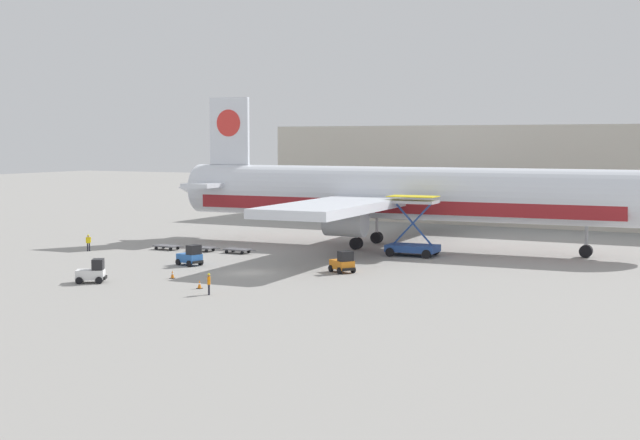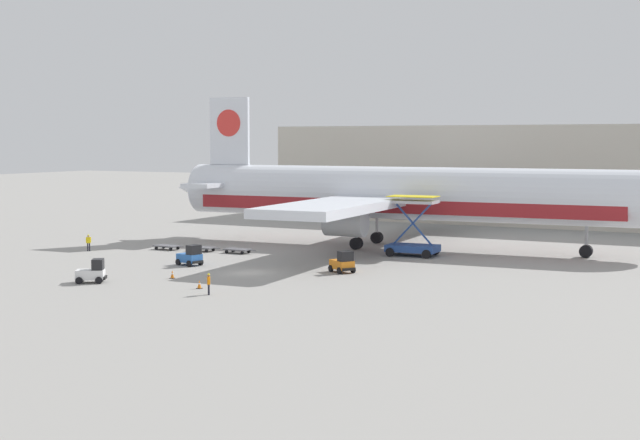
% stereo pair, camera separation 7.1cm
% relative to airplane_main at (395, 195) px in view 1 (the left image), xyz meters
% --- Properties ---
extents(ground_plane, '(400.00, 400.00, 0.00)m').
position_rel_airplane_main_xyz_m(ground_plane, '(-4.28, -23.39, -5.84)').
color(ground_plane, gray).
extents(terminal_building, '(90.00, 18.20, 14.00)m').
position_rel_airplane_main_xyz_m(terminal_building, '(13.27, 37.78, 1.15)').
color(terminal_building, '#BCB7A8').
rests_on(terminal_building, ground_plane).
extents(airplane_main, '(58.10, 48.37, 17.00)m').
position_rel_airplane_main_xyz_m(airplane_main, '(0.00, 0.00, 0.00)').
color(airplane_main, silver).
rests_on(airplane_main, ground_plane).
extents(scissor_lift_loader, '(5.36, 3.62, 6.20)m').
position_rel_airplane_main_xyz_m(scissor_lift_loader, '(4.33, -5.68, -3.53)').
color(scissor_lift_loader, '#284C99').
rests_on(scissor_lift_loader, ground_plane).
extents(baggage_tug_foreground, '(2.71, 2.13, 2.00)m').
position_rel_airplane_main_xyz_m(baggage_tug_foreground, '(-11.90, -22.07, -4.96)').
color(baggage_tug_foreground, '#2D66B7').
rests_on(baggage_tug_foreground, ground_plane).
extents(baggage_tug_mid, '(2.81, 2.60, 2.00)m').
position_rel_airplane_main_xyz_m(baggage_tug_mid, '(3.01, -19.49, -4.96)').
color(baggage_tug_mid, orange).
rests_on(baggage_tug_mid, ground_plane).
extents(baggage_tug_far, '(2.82, 2.57, 2.00)m').
position_rel_airplane_main_xyz_m(baggage_tug_far, '(-13.16, -34.32, -4.96)').
color(baggage_tug_far, silver).
rests_on(baggage_tug_far, ground_plane).
extents(baggage_dolly_lead, '(3.71, 1.53, 0.48)m').
position_rel_airplane_main_xyz_m(baggage_dolly_lead, '(-21.39, -13.21, -5.45)').
color(baggage_dolly_lead, '#56565B').
rests_on(baggage_dolly_lead, ground_plane).
extents(baggage_dolly_second, '(3.71, 1.53, 0.48)m').
position_rel_airplane_main_xyz_m(baggage_dolly_second, '(-17.13, -12.61, -5.45)').
color(baggage_dolly_second, '#56565B').
rests_on(baggage_dolly_second, ground_plane).
extents(baggage_dolly_third, '(3.71, 1.53, 0.48)m').
position_rel_airplane_main_xyz_m(baggage_dolly_third, '(-12.87, -12.26, -5.45)').
color(baggage_dolly_third, '#56565B').
rests_on(baggage_dolly_third, ground_plane).
extents(ground_crew_near, '(0.37, 0.50, 1.68)m').
position_rel_airplane_main_xyz_m(ground_crew_near, '(-1.13, -34.70, -4.86)').
color(ground_crew_near, black).
rests_on(ground_crew_near, ground_plane).
extents(ground_crew_far, '(0.37, 0.50, 1.82)m').
position_rel_airplane_main_xyz_m(ground_crew_far, '(-28.10, -18.16, -4.76)').
color(ground_crew_far, black).
rests_on(ground_crew_far, ground_plane).
extents(traffic_cone_near, '(0.40, 0.40, 0.73)m').
position_rel_airplane_main_xyz_m(traffic_cone_near, '(-8.58, -29.39, -5.48)').
color(traffic_cone_near, black).
rests_on(traffic_cone_near, ground_plane).
extents(traffic_cone_far, '(0.40, 0.40, 0.71)m').
position_rel_airplane_main_xyz_m(traffic_cone_far, '(-3.45, -32.66, -5.49)').
color(traffic_cone_far, black).
rests_on(traffic_cone_far, ground_plane).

